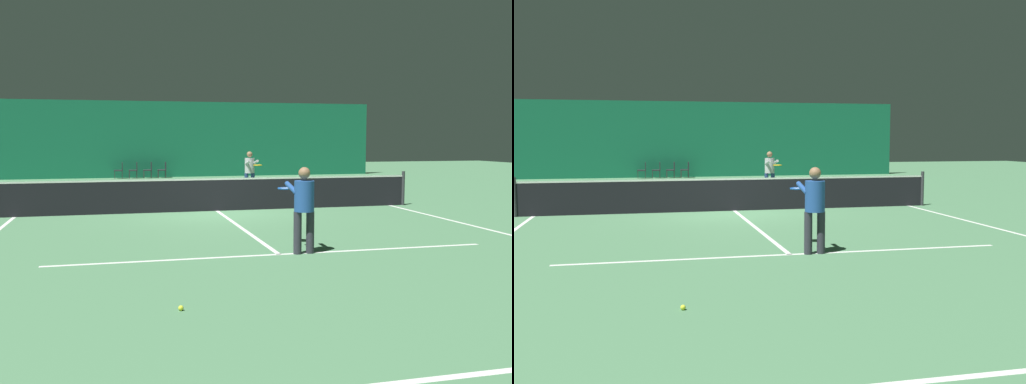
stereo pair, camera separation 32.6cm
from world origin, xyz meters
TOP-DOWN VIEW (x-y plane):
  - ground_plane at (0.00, 0.00)m, footprint 60.00×60.00m
  - backdrop_curtain at (0.00, 14.75)m, footprint 23.00×0.12m
  - court_line_baseline_far at (0.00, 11.90)m, footprint 11.00×0.10m
  - court_line_baseline_near at (0.00, -11.90)m, footprint 11.00×0.10m
  - court_line_service_far at (0.00, 6.40)m, footprint 8.25×0.10m
  - court_line_service_near at (0.00, -6.40)m, footprint 8.25×0.10m
  - court_line_sideline_left at (-5.50, 0.00)m, footprint 0.10×23.80m
  - court_line_sideline_right at (5.50, 0.00)m, footprint 0.10×23.80m
  - court_line_centre at (0.00, 0.00)m, footprint 0.10×12.80m
  - tennis_net at (0.00, 0.00)m, footprint 12.00×0.10m
  - player_near at (0.46, -6.38)m, footprint 0.43×1.33m
  - player_far at (2.11, 4.68)m, footprint 0.45×1.34m
  - courtside_chair_0 at (-2.57, 14.20)m, footprint 0.44×0.44m
  - courtside_chair_1 at (-1.83, 14.20)m, footprint 0.44×0.44m
  - courtside_chair_2 at (-1.08, 14.20)m, footprint 0.44×0.44m
  - courtside_chair_3 at (-0.34, 14.20)m, footprint 0.44×0.44m
  - tennis_ball at (-2.13, -9.36)m, footprint 0.07×0.07m

SIDE VIEW (x-z plane):
  - ground_plane at x=0.00m, z-range 0.00..0.00m
  - court_line_baseline_far at x=0.00m, z-range 0.00..0.00m
  - court_line_baseline_near at x=0.00m, z-range 0.00..0.00m
  - court_line_service_far at x=0.00m, z-range 0.00..0.00m
  - court_line_service_near at x=0.00m, z-range 0.00..0.00m
  - court_line_sideline_left at x=-5.50m, z-range 0.00..0.00m
  - court_line_sideline_right at x=5.50m, z-range 0.00..0.00m
  - court_line_centre at x=0.00m, z-range 0.00..0.00m
  - tennis_ball at x=-2.13m, z-range 0.00..0.07m
  - courtside_chair_0 at x=-2.57m, z-range 0.07..0.91m
  - courtside_chair_1 at x=-1.83m, z-range 0.07..0.91m
  - courtside_chair_2 at x=-1.08m, z-range 0.07..0.91m
  - courtside_chair_3 at x=-0.34m, z-range 0.07..0.91m
  - tennis_net at x=0.00m, z-range -0.02..1.05m
  - player_near at x=0.46m, z-range 0.13..1.72m
  - player_far at x=2.11m, z-range 0.13..1.73m
  - backdrop_curtain at x=0.00m, z-range 0.00..4.05m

